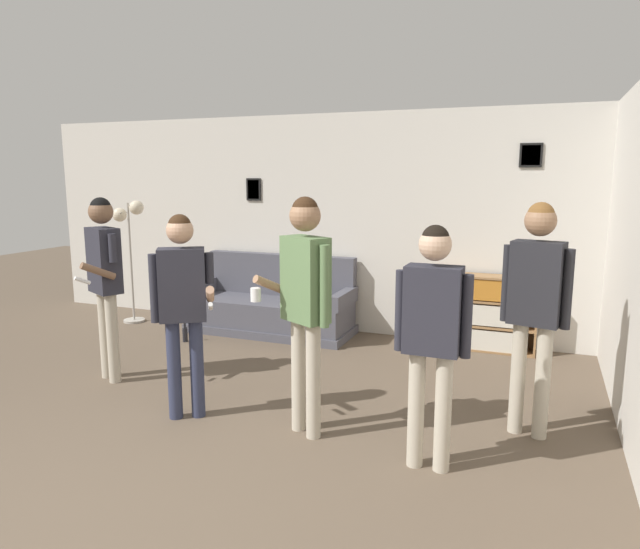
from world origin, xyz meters
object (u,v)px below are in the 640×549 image
(bottle_on_floor, at_px, (185,334))
(person_watcher_holding_cup, at_px, (305,289))
(bookshelf, at_px, (483,313))
(floor_lamp, at_px, (129,232))
(person_spectator_far_right, at_px, (536,294))
(person_spectator_near_bookshelf, at_px, (432,323))
(person_player_foreground_center, at_px, (182,295))
(drinking_cup, at_px, (508,272))
(couch, at_px, (272,308))
(person_player_foreground_left, at_px, (104,269))

(bottle_on_floor, bearing_deg, person_watcher_holding_cup, -37.11)
(bookshelf, height_order, person_watcher_holding_cup, person_watcher_holding_cup)
(floor_lamp, relative_size, person_spectator_far_right, 0.92)
(person_spectator_near_bookshelf, bearing_deg, person_player_foreground_center, 177.05)
(person_spectator_near_bookshelf, relative_size, drinking_cup, 15.97)
(bookshelf, bearing_deg, couch, -175.74)
(person_spectator_near_bookshelf, xyz_separation_m, drinking_cup, (0.30, 2.90, -0.10))
(couch, bearing_deg, person_player_foreground_center, -79.04)
(person_watcher_holding_cup, relative_size, person_spectator_near_bookshelf, 1.10)
(person_spectator_near_bookshelf, relative_size, bottle_on_floor, 6.73)
(person_watcher_holding_cup, height_order, person_spectator_far_right, person_watcher_holding_cup)
(floor_lamp, xyz_separation_m, bottle_on_floor, (1.19, -0.55, -1.13))
(person_player_foreground_center, relative_size, person_spectator_far_right, 0.94)
(floor_lamp, bearing_deg, couch, 7.35)
(person_watcher_holding_cup, relative_size, drinking_cup, 17.49)
(couch, distance_m, person_player_foreground_left, 2.38)
(person_spectator_near_bookshelf, distance_m, drinking_cup, 2.91)
(floor_lamp, distance_m, bottle_on_floor, 1.73)
(person_spectator_near_bookshelf, bearing_deg, person_spectator_far_right, 51.95)
(person_watcher_holding_cup, bearing_deg, drinking_cup, 64.81)
(person_spectator_near_bookshelf, height_order, bottle_on_floor, person_spectator_near_bookshelf)
(bookshelf, xyz_separation_m, floor_lamp, (-4.50, -0.44, 0.80))
(person_watcher_holding_cup, xyz_separation_m, person_spectator_far_right, (1.58, 0.60, -0.03))
(person_spectator_far_right, xyz_separation_m, bottle_on_floor, (-3.86, 1.13, -1.00))
(bookshelf, bearing_deg, person_watcher_holding_cup, -110.78)
(couch, xyz_separation_m, floor_lamp, (-1.95, -0.25, 0.92))
(person_watcher_holding_cup, bearing_deg, person_player_foreground_left, 170.01)
(person_watcher_holding_cup, distance_m, person_spectator_near_bookshelf, 1.00)
(couch, bearing_deg, person_player_foreground_left, -107.88)
(bookshelf, distance_m, drinking_cup, 0.54)
(floor_lamp, bearing_deg, person_player_foreground_left, -56.15)
(bottle_on_floor, bearing_deg, couch, 46.51)
(couch, bearing_deg, floor_lamp, -172.65)
(person_spectator_near_bookshelf, bearing_deg, person_watcher_holding_cup, 169.39)
(floor_lamp, height_order, person_watcher_holding_cup, person_watcher_holding_cup)
(person_watcher_holding_cup, height_order, drinking_cup, person_watcher_holding_cup)
(bottle_on_floor, xyz_separation_m, drinking_cup, (3.56, 0.99, 0.81))
(person_player_foreground_left, bearing_deg, drinking_cup, 33.70)
(bookshelf, xyz_separation_m, drinking_cup, (0.25, 0.00, 0.48))
(person_player_foreground_left, height_order, person_watcher_holding_cup, person_watcher_holding_cup)
(person_spectator_near_bookshelf, bearing_deg, bookshelf, 88.89)
(couch, distance_m, person_player_foreground_center, 2.75)
(person_spectator_near_bookshelf, distance_m, person_spectator_far_right, 0.99)
(person_spectator_far_right, bearing_deg, bottle_on_floor, 163.72)
(person_spectator_near_bookshelf, relative_size, person_spectator_far_right, 0.93)
(person_player_foreground_left, xyz_separation_m, bottle_on_floor, (-0.07, 1.34, -0.99))
(person_player_foreground_left, bearing_deg, person_watcher_holding_cup, -9.99)
(floor_lamp, distance_m, drinking_cup, 4.78)
(couch, xyz_separation_m, person_player_foreground_left, (-0.69, -2.14, 0.78))
(floor_lamp, relative_size, person_watcher_holding_cup, 0.90)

